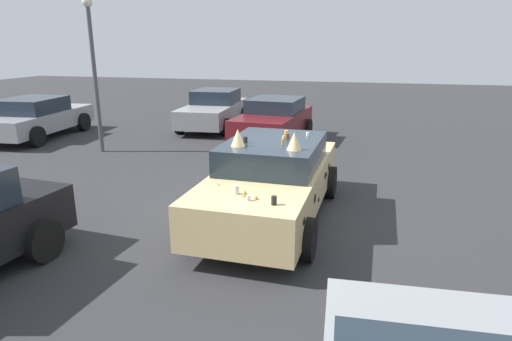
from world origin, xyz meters
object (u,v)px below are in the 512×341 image
at_px(parked_sedan_far_left, 36,117).
at_px(parked_sedan_near_right, 214,109).
at_px(art_car_decorated, 272,179).
at_px(lot_lamp_post, 93,61).
at_px(parked_sedan_row_back_far, 274,120).

relative_size(parked_sedan_far_left, parked_sedan_near_right, 1.01).
bearing_deg(art_car_decorated, lot_lamp_post, -120.22).
bearing_deg(parked_sedan_far_left, parked_sedan_near_right, -62.52).
bearing_deg(art_car_decorated, parked_sedan_row_back_far, -166.46).
distance_m(art_car_decorated, parked_sedan_row_back_far, 6.50).
relative_size(art_car_decorated, lot_lamp_post, 1.08).
xyz_separation_m(parked_sedan_near_right, lot_lamp_post, (-4.52, 1.98, 1.95)).
bearing_deg(parked_sedan_row_back_far, lot_lamp_post, -56.56).
distance_m(art_car_decorated, lot_lamp_post, 7.38).
relative_size(parked_sedan_row_back_far, parked_sedan_near_right, 0.94).
bearing_deg(parked_sedan_near_right, parked_sedan_far_left, -61.04).
height_order(parked_sedan_row_back_far, parked_sedan_far_left, parked_sedan_row_back_far).
bearing_deg(parked_sedan_row_back_far, parked_sedan_near_right, -120.37).
distance_m(parked_sedan_far_left, lot_lamp_post, 4.03).
height_order(art_car_decorated, parked_sedan_row_back_far, art_car_decorated).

